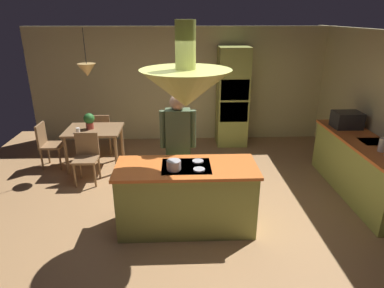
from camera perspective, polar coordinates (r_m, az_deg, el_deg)
ground at (r=5.02m, az=-0.98°, el=-12.40°), size 8.16×8.16×0.00m
wall_back at (r=7.79m, az=-1.68°, el=9.96°), size 6.80×0.10×2.55m
kitchen_island at (r=4.61m, az=-0.95°, el=-8.93°), size 1.87×0.77×0.94m
counter_run_right at (r=6.07m, az=26.82°, el=-3.62°), size 0.73×2.39×0.92m
oven_tower at (r=7.53m, az=6.86°, el=7.88°), size 0.66×0.62×2.15m
dining_table at (r=6.65m, az=-16.25°, el=1.59°), size 1.03×0.83×0.76m
person_at_island at (r=4.97m, az=-2.36°, el=0.17°), size 0.53×0.23×1.73m
range_hood at (r=4.07m, az=-1.08°, el=9.80°), size 1.10×1.10×1.00m
pendant_light_over_table at (r=6.37m, az=-17.37°, el=11.92°), size 0.32×0.32×0.82m
chair_facing_island at (r=6.12m, az=-17.43°, el=-1.69°), size 0.40×0.40×0.87m
chair_by_back_wall at (r=7.28m, az=-15.03°, el=2.16°), size 0.40×0.40×0.87m
chair_at_corner at (r=6.96m, az=-23.27°, el=0.28°), size 0.40×0.40×0.87m
potted_plant_on_table at (r=6.60m, az=-17.03°, el=3.89°), size 0.20×0.20×0.30m
cup_on_table at (r=6.47m, az=-18.78°, el=2.22°), size 0.07×0.07×0.09m
canister_sugar at (r=5.55m, az=29.63°, el=-0.15°), size 0.12×0.12×0.20m
microwave_on_counter at (r=6.46m, az=24.78°, el=3.74°), size 0.46×0.36×0.28m
cooking_pot_on_cooktop at (r=4.25m, az=-3.11°, el=-3.56°), size 0.18×0.18×0.12m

